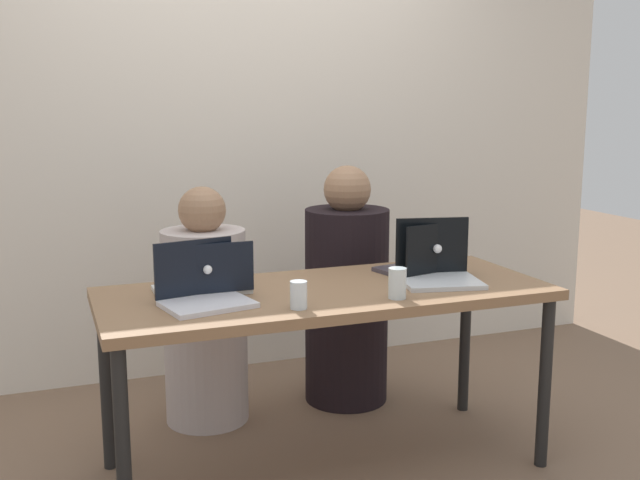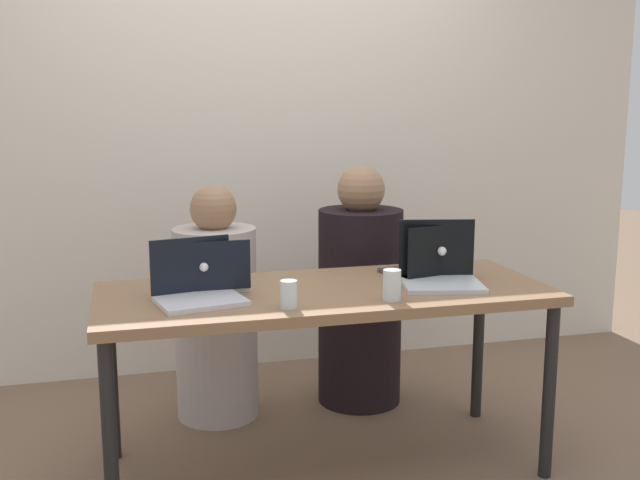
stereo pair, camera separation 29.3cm
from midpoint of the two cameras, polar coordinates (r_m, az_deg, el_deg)
The scene contains 11 objects.
ground_plane at distance 3.16m, azimuth -2.30°, elevation -16.88°, with size 12.00×12.00×0.00m, color #7B604B.
back_wall at distance 4.09m, azimuth -8.29°, elevation 6.13°, with size 4.52×0.10×2.30m, color silver.
desk at distance 2.92m, azimuth -2.39°, elevation -5.03°, with size 1.74×0.70×0.74m.
person_on_left at distance 3.48m, azimuth -11.15°, elevation -5.94°, with size 0.41×0.41×1.09m.
person_on_right at distance 3.64m, azimuth -0.27°, elevation -4.46°, with size 0.50×0.50×1.16m.
laptop_back_right at distance 3.16m, azimuth 5.21°, elevation -1.71°, with size 0.35×0.30×0.22m.
laptop_front_left at distance 2.73m, azimuth -12.00°, elevation -3.86°, with size 0.34×0.29×0.22m.
laptop_front_right at distance 3.02m, azimuth 6.21°, elevation -2.19°, with size 0.35×0.32×0.25m.
laptop_back_left at distance 2.87m, azimuth -11.79°, elevation -3.21°, with size 0.35×0.24×0.20m.
water_glass_left at distance 2.62m, azimuth -4.85°, elevation -4.37°, with size 0.06×0.06×0.10m.
water_glass_right at distance 2.75m, azimuth 2.89°, elevation -3.50°, with size 0.07×0.07×0.11m.
Camera 1 is at (-1.02, -2.62, 1.45)m, focal length 42.00 mm.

